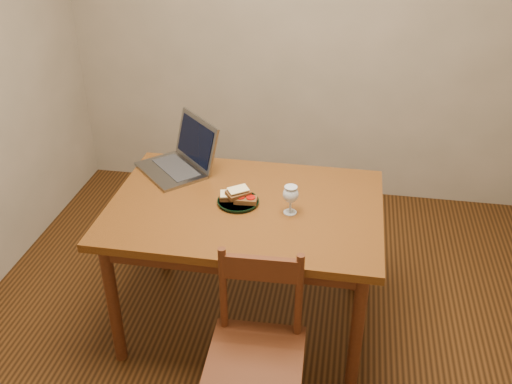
% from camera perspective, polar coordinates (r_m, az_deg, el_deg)
% --- Properties ---
extents(floor, '(3.20, 3.20, 0.02)m').
position_cam_1_polar(floor, '(3.10, 0.49, -14.37)').
color(floor, black).
rests_on(floor, ground).
extents(back_wall, '(3.20, 0.02, 2.60)m').
position_cam_1_polar(back_wall, '(3.89, 4.67, 17.44)').
color(back_wall, gray).
rests_on(back_wall, floor).
extents(table, '(1.30, 0.90, 0.74)m').
position_cam_1_polar(table, '(2.77, -1.07, -2.74)').
color(table, '#48260C').
rests_on(table, floor).
extents(chair, '(0.40, 0.39, 0.42)m').
position_cam_1_polar(chair, '(2.42, 0.06, -14.95)').
color(chair, '#421F0D').
rests_on(chair, floor).
extents(plate, '(0.20, 0.20, 0.02)m').
position_cam_1_polar(plate, '(2.73, -1.79, -0.98)').
color(plate, black).
rests_on(plate, table).
extents(sandwich_cheese, '(0.12, 0.08, 0.03)m').
position_cam_1_polar(sandwich_cheese, '(2.73, -2.45, -0.35)').
color(sandwich_cheese, '#381E0C').
rests_on(sandwich_cheese, plate).
extents(sandwich_tomato, '(0.11, 0.07, 0.03)m').
position_cam_1_polar(sandwich_tomato, '(2.70, -1.05, -0.70)').
color(sandwich_tomato, '#381E0C').
rests_on(sandwich_tomato, plate).
extents(sandwich_top, '(0.13, 0.12, 0.03)m').
position_cam_1_polar(sandwich_top, '(2.71, -1.79, -0.05)').
color(sandwich_top, '#381E0C').
rests_on(sandwich_top, plate).
extents(milk_glass, '(0.07, 0.07, 0.14)m').
position_cam_1_polar(milk_glass, '(2.63, 3.47, -0.78)').
color(milk_glass, white).
rests_on(milk_glass, table).
extents(laptop, '(0.49, 0.49, 0.26)m').
position_cam_1_polar(laptop, '(3.04, -7.35, 3.54)').
color(laptop, slate).
rests_on(laptop, table).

